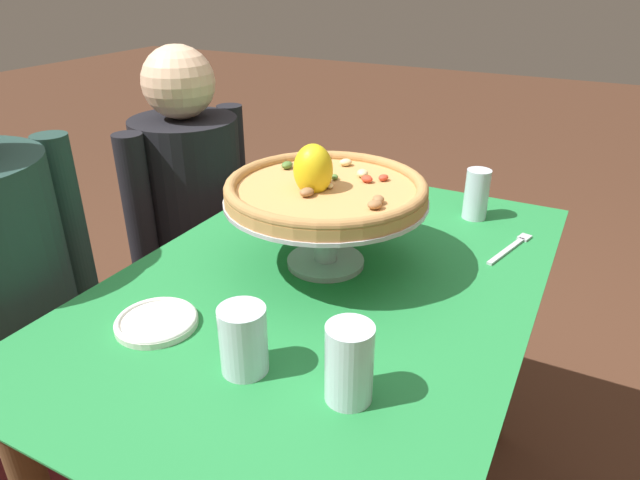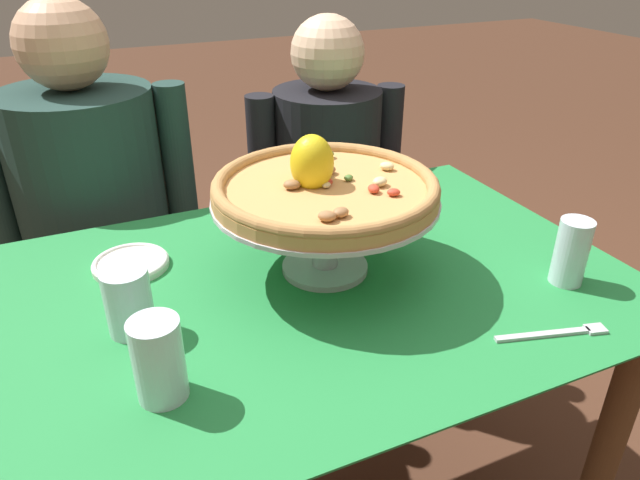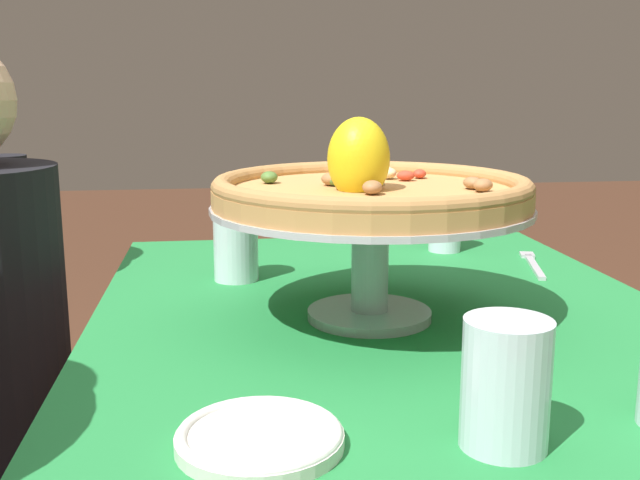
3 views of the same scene
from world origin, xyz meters
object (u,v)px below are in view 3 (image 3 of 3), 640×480
at_px(dinner_fork, 532,263).
at_px(water_glass_front_right, 445,222).
at_px(water_glass_side_left, 505,391).
at_px(side_plate, 260,437).
at_px(water_glass_back_right, 236,246).
at_px(pizza, 370,188).
at_px(pizza_stand, 370,234).

bearing_deg(dinner_fork, water_glass_front_right, 42.02).
relative_size(water_glass_side_left, side_plate, 0.78).
bearing_deg(water_glass_back_right, pizza, -143.52).
bearing_deg(pizza, dinner_fork, -52.50).
distance_m(pizza_stand, side_plate, 0.39).
relative_size(pizza, water_glass_side_left, 3.61).
relative_size(pizza_stand, pizza, 1.02).
xyz_separation_m(pizza_stand, water_glass_front_right, (0.39, -0.22, -0.06)).
xyz_separation_m(pizza_stand, side_plate, (-0.34, 0.16, -0.11)).
height_order(water_glass_side_left, dinner_fork, water_glass_side_left).
bearing_deg(dinner_fork, water_glass_back_right, 93.66).
bearing_deg(water_glass_back_right, side_plate, -179.26).
relative_size(water_glass_side_left, dinner_fork, 0.60).
relative_size(water_glass_back_right, side_plate, 0.83).
bearing_deg(water_glass_front_right, water_glass_back_right, 112.65).
xyz_separation_m(water_glass_front_right, water_glass_back_right, (-0.16, 0.39, -0.00)).
xyz_separation_m(side_plate, dinner_fork, (0.60, -0.50, -0.01)).
height_order(pizza, water_glass_front_right, pizza).
height_order(water_glass_side_left, side_plate, water_glass_side_left).
relative_size(water_glass_front_right, dinner_fork, 0.67).
xyz_separation_m(pizza, water_glass_side_left, (-0.37, -0.05, -0.12)).
bearing_deg(water_glass_side_left, water_glass_back_right, 19.84).
bearing_deg(pizza, pizza_stand, -54.05).
xyz_separation_m(pizza, dinner_fork, (0.26, -0.34, -0.17)).
relative_size(water_glass_side_left, water_glass_back_right, 0.93).
distance_m(pizza_stand, water_glass_side_left, 0.37).
relative_size(pizza_stand, side_plate, 2.85).
bearing_deg(water_glass_back_right, pizza_stand, -143.19).
xyz_separation_m(water_glass_back_right, side_plate, (-0.57, -0.01, -0.05)).
bearing_deg(pizza_stand, water_glass_side_left, -173.17).
bearing_deg(water_glass_back_right, dinner_fork, -86.34).
bearing_deg(pizza, side_plate, 154.50).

